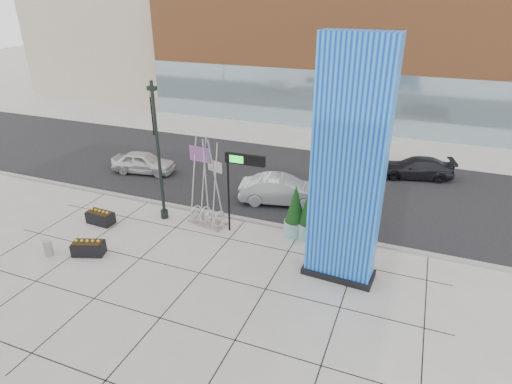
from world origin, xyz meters
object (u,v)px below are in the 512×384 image
at_px(concrete_bollard, 48,248).
at_px(car_silver_mid, 282,190).
at_px(overhead_street_sign, 241,166).
at_px(car_white_west, 143,163).
at_px(lamp_post, 160,166).
at_px(public_art_sculpture, 207,202).
at_px(blue_pylon, 348,172).

relative_size(concrete_bollard, car_silver_mid, 0.16).
xyz_separation_m(concrete_bollard, overhead_street_sign, (7.34, 5.08, 3.17)).
xyz_separation_m(car_white_west, car_silver_mid, (9.93, -0.99, 0.08)).
height_order(lamp_post, car_silver_mid, lamp_post).
relative_size(overhead_street_sign, car_silver_mid, 0.87).
bearing_deg(lamp_post, public_art_sculpture, 6.36).
bearing_deg(public_art_sculpture, car_white_west, 159.17).
bearing_deg(car_white_west, concrete_bollard, -178.93).
bearing_deg(public_art_sculpture, overhead_street_sign, 6.56).
distance_m(blue_pylon, lamp_post, 9.89).
distance_m(overhead_street_sign, car_silver_mid, 4.81).
height_order(concrete_bollard, car_white_west, car_white_west).
bearing_deg(car_silver_mid, public_art_sculpture, 129.99).
height_order(concrete_bollard, car_silver_mid, car_silver_mid).
height_order(lamp_post, public_art_sculpture, lamp_post).
relative_size(blue_pylon, car_silver_mid, 2.04).
xyz_separation_m(blue_pylon, concrete_bollard, (-12.48, -3.33, -4.31)).
height_order(public_art_sculpture, overhead_street_sign, public_art_sculpture).
bearing_deg(overhead_street_sign, car_silver_mid, 77.43).
height_order(public_art_sculpture, concrete_bollard, public_art_sculpture).
bearing_deg(lamp_post, car_white_west, 133.75).
bearing_deg(car_white_west, car_silver_mid, -105.05).
height_order(car_white_west, car_silver_mid, car_silver_mid).
relative_size(lamp_post, car_white_west, 1.74).
xyz_separation_m(overhead_street_sign, car_white_west, (-9.17, 4.86, -2.84)).
relative_size(lamp_post, public_art_sculpture, 1.54).
distance_m(overhead_street_sign, car_white_west, 10.76).
bearing_deg(car_white_west, blue_pylon, -124.13).
relative_size(public_art_sculpture, concrete_bollard, 6.30).
relative_size(concrete_bollard, car_white_west, 0.18).
relative_size(blue_pylon, overhead_street_sign, 2.35).
relative_size(lamp_post, overhead_street_sign, 1.74).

